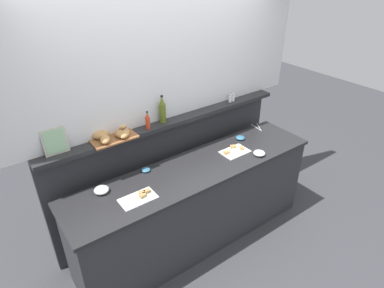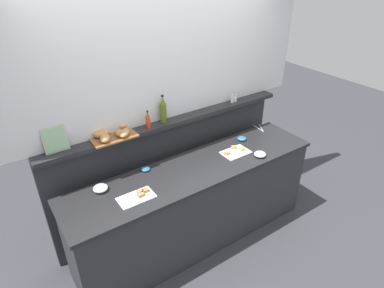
% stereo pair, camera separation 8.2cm
% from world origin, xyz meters
% --- Properties ---
extents(ground_plane, '(12.00, 12.00, 0.00)m').
position_xyz_m(ground_plane, '(0.00, 0.60, 0.00)').
color(ground_plane, '#38383D').
extents(buffet_counter, '(2.58, 0.61, 0.93)m').
position_xyz_m(buffet_counter, '(0.00, 0.00, 0.47)').
color(buffet_counter, '#2D2D33').
rests_on(buffet_counter, ground_plane).
extents(back_ledge_unit, '(2.65, 0.22, 1.28)m').
position_xyz_m(back_ledge_unit, '(0.00, 0.48, 0.67)').
color(back_ledge_unit, '#2D2D33').
rests_on(back_ledge_unit, ground_plane).
extents(upper_wall_panel, '(3.25, 0.08, 1.32)m').
position_xyz_m(upper_wall_panel, '(0.00, 0.51, 1.94)').
color(upper_wall_panel, silver).
rests_on(upper_wall_panel, back_ledge_unit).
extents(sandwich_platter_side, '(0.29, 0.19, 0.04)m').
position_xyz_m(sandwich_platter_side, '(0.49, 0.00, 0.94)').
color(sandwich_platter_side, white).
rests_on(sandwich_platter_side, buffet_counter).
extents(sandwich_platter_front, '(0.31, 0.17, 0.04)m').
position_xyz_m(sandwich_platter_front, '(-0.65, -0.08, 0.94)').
color(sandwich_platter_front, white).
rests_on(sandwich_platter_front, buffet_counter).
extents(glass_bowl_large, '(0.13, 0.13, 0.05)m').
position_xyz_m(glass_bowl_large, '(-0.88, 0.18, 0.95)').
color(glass_bowl_large, silver).
rests_on(glass_bowl_large, buffet_counter).
extents(glass_bowl_medium, '(0.12, 0.12, 0.05)m').
position_xyz_m(glass_bowl_medium, '(0.65, -0.19, 0.95)').
color(glass_bowl_medium, silver).
rests_on(glass_bowl_medium, buffet_counter).
extents(condiment_bowl_dark, '(0.10, 0.10, 0.03)m').
position_xyz_m(condiment_bowl_dark, '(0.72, 0.16, 0.95)').
color(condiment_bowl_dark, teal).
rests_on(condiment_bowl_dark, buffet_counter).
extents(condiment_bowl_teal, '(0.08, 0.08, 0.03)m').
position_xyz_m(condiment_bowl_teal, '(-0.41, 0.24, 0.94)').
color(condiment_bowl_teal, teal).
rests_on(condiment_bowl_teal, buffet_counter).
extents(serving_tongs, '(0.10, 0.19, 0.01)m').
position_xyz_m(serving_tongs, '(1.08, 0.24, 0.93)').
color(serving_tongs, '#B7BABF').
rests_on(serving_tongs, buffet_counter).
extents(olive_oil_bottle, '(0.06, 0.06, 0.28)m').
position_xyz_m(olive_oil_bottle, '(-0.10, 0.42, 1.40)').
color(olive_oil_bottle, '#56661E').
rests_on(olive_oil_bottle, back_ledge_unit).
extents(hot_sauce_bottle, '(0.04, 0.04, 0.18)m').
position_xyz_m(hot_sauce_bottle, '(-0.28, 0.39, 1.35)').
color(hot_sauce_bottle, red).
rests_on(hot_sauce_bottle, back_ledge_unit).
extents(salt_shaker, '(0.03, 0.03, 0.09)m').
position_xyz_m(salt_shaker, '(0.76, 0.41, 1.32)').
color(salt_shaker, white).
rests_on(salt_shaker, back_ledge_unit).
extents(pepper_shaker, '(0.03, 0.03, 0.09)m').
position_xyz_m(pepper_shaker, '(0.81, 0.41, 1.32)').
color(pepper_shaker, white).
rests_on(pepper_shaker, back_ledge_unit).
extents(bread_basket, '(0.40, 0.30, 0.08)m').
position_xyz_m(bread_basket, '(-0.65, 0.42, 1.31)').
color(bread_basket, brown).
rests_on(bread_basket, back_ledge_unit).
extents(framed_picture, '(0.20, 0.06, 0.22)m').
position_xyz_m(framed_picture, '(-1.10, 0.45, 1.38)').
color(framed_picture, '#B2AD9E').
rests_on(framed_picture, back_ledge_unit).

